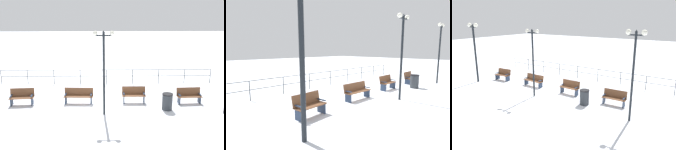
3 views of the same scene
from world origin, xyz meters
The scene contains 10 objects.
ground_plane centered at (0.00, 0.00, 0.00)m, with size 80.00×80.00×0.00m, color white.
bench_nearest centered at (0.02, -4.82, 0.46)m, with size 0.66×1.39×0.92m.
bench_second centered at (-0.17, -1.60, 0.47)m, with size 0.58×1.70×0.88m.
bench_third centered at (-0.19, 1.61, 0.48)m, with size 0.53×1.37×0.92m.
bench_fourth centered at (-0.07, 4.81, 0.45)m, with size 0.57×1.43×0.89m.
lamppost_near centered at (1.49, -6.12, 3.17)m, with size 0.32×1.08×4.62m.
lamppost_middle centered at (1.49, -0.10, 2.89)m, with size 0.23×1.04×4.36m.
lamppost_far centered at (1.49, 6.24, 3.15)m, with size 0.27×0.98×4.52m.
waterfront_railing centered at (-3.91, 0.00, 0.70)m, with size 0.05×15.10×1.04m.
trash_bin centered at (0.90, 3.33, 0.46)m, with size 0.58×0.58×0.91m.
Camera 2 is at (5.59, -8.93, 2.65)m, focal length 28.94 mm.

